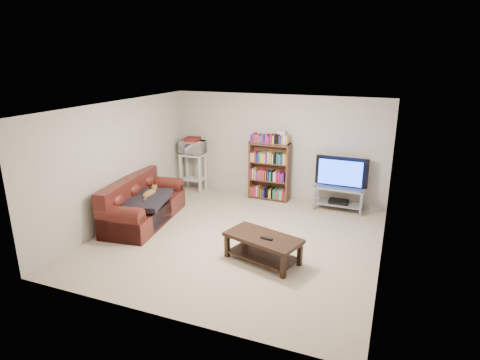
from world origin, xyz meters
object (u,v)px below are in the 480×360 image
at_px(coffee_table, 263,244).
at_px(tv_stand, 339,194).
at_px(bookshelf, 269,170).
at_px(sofa, 141,207).

distance_m(coffee_table, tv_stand, 2.89).
bearing_deg(bookshelf, sofa, -131.01).
bearing_deg(coffee_table, tv_stand, 90.59).
bearing_deg(sofa, bookshelf, 40.49).
height_order(sofa, tv_stand, sofa).
xyz_separation_m(coffee_table, tv_stand, (0.80, 2.78, 0.04)).
bearing_deg(tv_stand, bookshelf, 177.56).
bearing_deg(tv_stand, sofa, -148.33).
bearing_deg(sofa, coffee_table, -20.92).
distance_m(sofa, coffee_table, 2.88).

